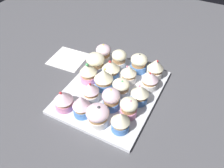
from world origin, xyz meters
The scene contains 22 objects.
ground_plane centered at (0.00, 0.00, -1.50)cm, with size 180.00×180.00×3.00cm, color #4C4C51.
baking_tray centered at (0.00, 0.00, 0.60)cm, with size 30.22×36.96×1.20cm.
cupcake_0 centered at (-10.30, -13.45, 5.08)cm, with size 5.84×5.84×7.86cm.
cupcake_1 centered at (-3.74, -14.12, 4.67)cm, with size 6.20×6.20×7.07cm.
cupcake_2 centered at (3.87, -13.11, 4.71)cm, with size 5.57×5.57×6.82cm.
cupcake_3 centered at (10.78, -13.51, 4.75)cm, with size 5.79×5.79×7.10cm.
cupcake_4 centered at (-10.73, -7.25, 4.61)cm, with size 5.68×5.68×7.00cm.
cupcake_5 centered at (-2.92, -6.84, 4.62)cm, with size 5.58×5.58×7.07cm.
cupcake_6 centered at (3.77, -6.32, 4.99)cm, with size 6.50×6.50×7.52cm.
cupcake_7 centered at (10.28, -6.59, 5.12)cm, with size 6.78×6.78×7.49cm.
cupcake_8 centered at (-10.27, 0.56, 4.96)cm, with size 5.81×5.81×7.34cm.
cupcake_9 centered at (-3.34, 0.26, 4.21)cm, with size 5.67×5.67×6.11cm.
cupcake_10 centered at (3.21, -0.40, 5.31)cm, with size 6.51×6.51×8.16cm.
cupcake_11 centered at (9.68, -0.65, 5.28)cm, with size 6.07×6.07×8.28cm.
cupcake_12 centered at (-9.43, 7.15, 4.62)cm, with size 5.51×5.51×6.84cm.
cupcake_13 centered at (-3.31, 6.86, 5.10)cm, with size 5.75×5.75×7.78cm.
cupcake_14 centered at (4.10, 6.85, 4.96)cm, with size 5.43×5.43×7.64cm.
cupcake_15 centered at (-9.55, 13.05, 4.83)cm, with size 5.58×5.58×7.06cm.
cupcake_16 centered at (-2.75, 14.21, 4.81)cm, with size 6.88×6.88×7.22cm.
cupcake_17 centered at (3.31, 13.44, 5.20)cm, with size 5.62×5.62×7.78cm.
cupcake_18 centered at (9.75, 13.80, 4.88)cm, with size 6.12×6.12×7.37cm.
napkin centered at (24.65, -8.58, 0.30)cm, with size 13.51×12.97×0.60cm, color white.
Camera 1 is at (-26.19, 50.00, 58.06)cm, focal length 37.33 mm.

